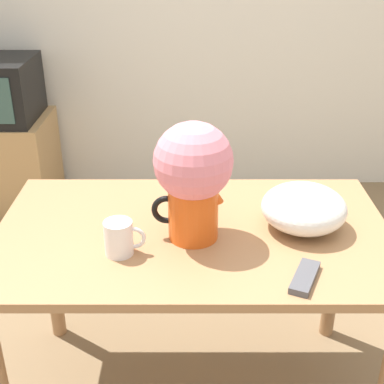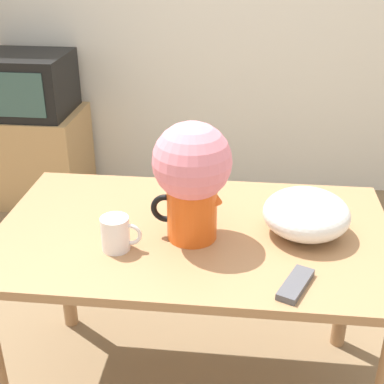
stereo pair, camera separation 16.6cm
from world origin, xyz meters
name	(u,v)px [view 1 (the left image)]	position (x,y,z in m)	size (l,w,h in m)	color
table	(192,256)	(-0.05, 0.14, 0.62)	(1.31, 0.79, 0.73)	#A3754C
flower_vase	(192,174)	(-0.05, 0.10, 0.95)	(0.26, 0.25, 0.39)	#E05619
coffee_mug	(119,238)	(-0.27, 0.00, 0.78)	(0.13, 0.09, 0.11)	white
white_bowl	(303,208)	(0.32, 0.16, 0.80)	(0.28, 0.28, 0.15)	white
remote_control	(304,277)	(0.27, -0.14, 0.74)	(0.12, 0.17, 0.02)	#4C4C51
tv_stand	(0,163)	(-1.26, 1.72, 0.29)	(0.64, 0.52, 0.58)	tan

